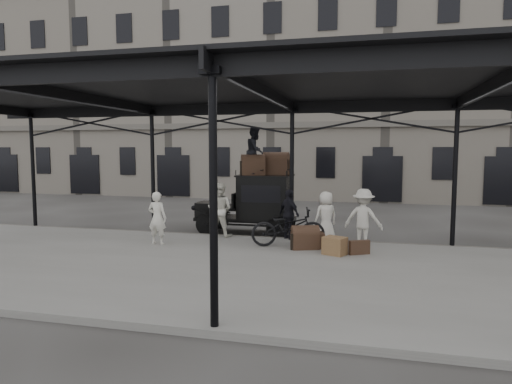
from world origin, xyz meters
The scene contains 18 objects.
ground centered at (0.00, 0.00, 0.00)m, with size 120.00×120.00×0.00m, color #383533.
platform centered at (0.00, -2.00, 0.07)m, with size 28.00×8.00×0.15m, color slate.
canopy centered at (0.00, -1.72, 4.60)m, with size 22.50×9.00×4.74m.
building_frontage centered at (0.00, 18.00, 7.00)m, with size 64.00×8.00×14.00m, color slate.
taxi centered at (-1.48, 3.16, 1.20)m, with size 3.65×1.55×2.18m.
porter_left centered at (-3.88, 0.01, 0.97)m, with size 0.60×0.39×1.65m, color silver.
porter_midleft centered at (-2.42, 1.74, 1.06)m, with size 0.88×0.69×1.81m, color silver.
porter_centre centered at (1.16, 1.75, 0.95)m, with size 0.78×0.51×1.60m, color silver.
porter_official centered at (-0.04, 1.80, 0.97)m, with size 0.97×0.40×1.65m, color black.
porter_right centered at (2.34, 1.06, 1.04)m, with size 1.15×0.66×1.77m, color beige.
bicycle centered at (0.12, 0.69, 0.74)m, with size 0.78×2.24×1.18m, color black.
porter_roof centered at (-1.51, 3.07, 3.04)m, with size 0.84×0.65×1.72m, color black.
steamer_trunk_roof_near centered at (-1.56, 2.92, 2.48)m, with size 0.83×0.51×0.61m, color #442B1F, non-canonical shape.
steamer_trunk_roof_far centered at (-0.81, 3.37, 2.52)m, with size 0.92×0.56×0.68m, color #442B1F, non-canonical shape.
steamer_trunk_platform centered at (0.67, 0.48, 0.44)m, with size 0.80×0.49×0.58m, color #442B1F, non-canonical shape.
wicker_hamper centered at (1.58, -0.08, 0.40)m, with size 0.60×0.45×0.50m, color olive.
suitcase_upright centered at (1.11, 0.78, 0.38)m, with size 0.15×0.60×0.45m, color #442B1F.
suitcase_flat centered at (2.25, 0.11, 0.35)m, with size 0.60×0.15×0.40m, color #442B1F.
Camera 1 is at (2.46, -12.83, 3.13)m, focal length 32.00 mm.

